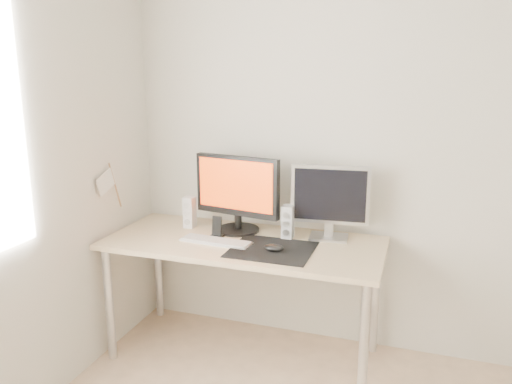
# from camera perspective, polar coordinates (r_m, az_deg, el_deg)

# --- Properties ---
(wall_back) EXTENTS (3.50, 0.00, 3.50)m
(wall_back) POSITION_cam_1_polar(r_m,az_deg,el_deg) (2.98, 18.22, 4.54)
(wall_back) COLOR beige
(wall_back) RESTS_ON ground
(mousepad) EXTENTS (0.45, 0.40, 0.00)m
(mousepad) POSITION_cam_1_polar(r_m,az_deg,el_deg) (2.76, 1.83, -6.58)
(mousepad) COLOR black
(mousepad) RESTS_ON desk
(mouse) EXTENTS (0.11, 0.07, 0.04)m
(mouse) POSITION_cam_1_polar(r_m,az_deg,el_deg) (2.72, 2.06, -6.40)
(mouse) COLOR black
(mouse) RESTS_ON mousepad
(desk) EXTENTS (1.60, 0.70, 0.73)m
(desk) POSITION_cam_1_polar(r_m,az_deg,el_deg) (2.93, -1.42, -7.03)
(desk) COLOR #D1B587
(desk) RESTS_ON ground
(main_monitor) EXTENTS (0.55, 0.30, 0.47)m
(main_monitor) POSITION_cam_1_polar(r_m,az_deg,el_deg) (3.00, -2.17, 0.12)
(main_monitor) COLOR black
(main_monitor) RESTS_ON desk
(second_monitor) EXTENTS (0.45, 0.18, 0.43)m
(second_monitor) POSITION_cam_1_polar(r_m,az_deg,el_deg) (2.90, 8.45, -0.75)
(second_monitor) COLOR silver
(second_monitor) RESTS_ON desk
(speaker_left) EXTENTS (0.06, 0.08, 0.20)m
(speaker_left) POSITION_cam_1_polar(r_m,az_deg,el_deg) (3.15, -7.60, -2.30)
(speaker_left) COLOR white
(speaker_left) RESTS_ON desk
(speaker_right) EXTENTS (0.06, 0.08, 0.20)m
(speaker_right) POSITION_cam_1_polar(r_m,az_deg,el_deg) (2.92, 3.65, -3.44)
(speaker_right) COLOR silver
(speaker_right) RESTS_ON desk
(keyboard) EXTENTS (0.43, 0.15, 0.02)m
(keyboard) POSITION_cam_1_polar(r_m,az_deg,el_deg) (2.88, -4.61, -5.62)
(keyboard) COLOR #B7B6B9
(keyboard) RESTS_ON desk
(phone_dock) EXTENTS (0.07, 0.06, 0.13)m
(phone_dock) POSITION_cam_1_polar(r_m,az_deg,el_deg) (2.95, -4.48, -4.48)
(phone_dock) COLOR black
(phone_dock) RESTS_ON desk
(pennant) EXTENTS (0.01, 0.23, 0.29)m
(pennant) POSITION_cam_1_polar(r_m,az_deg,el_deg) (3.05, -16.48, 1.01)
(pennant) COLOR #A57F54
(pennant) RESTS_ON wall_left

